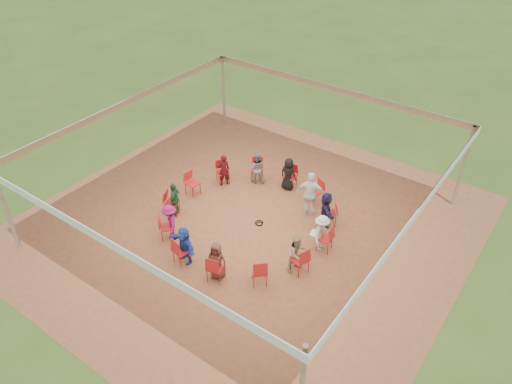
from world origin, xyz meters
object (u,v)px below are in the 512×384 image
Objects in this scene: chair_10 at (215,268)px; laptop at (316,232)px; chair_12 at (300,260)px; person_seated_1 at (326,209)px; chair_11 at (259,271)px; person_seated_3 at (257,168)px; person_seated_4 at (224,170)px; person_seated_6 at (170,222)px; chair_0 at (325,238)px; person_seated_9 at (298,253)px; chair_4 at (257,170)px; person_seated_8 at (217,261)px; chair_9 at (182,251)px; chair_5 at (223,172)px; person_seated_2 at (288,174)px; chair_8 at (167,227)px; chair_3 at (290,176)px; standing_person at (311,194)px; person_seated_0 at (321,233)px; cable_coil at (259,223)px; chair_1 at (329,213)px; chair_2 at (316,192)px; person_seated_7 at (184,245)px; person_seated_5 at (175,199)px; chair_6 at (192,184)px; chair_7 at (172,203)px.

chair_10 is 3.26m from laptop.
person_seated_1 reaches higher than chair_12.
person_seated_3 is at bearing 83.24° from chair_11.
person_seated_4 and person_seated_6 have the same top height.
chair_0 is 0.73× the size of person_seated_9.
chair_11 is (3.07, -4.14, 0.00)m from chair_4.
person_seated_3 is 4.91m from person_seated_8.
chair_9 is 1.00× the size of chair_11.
chair_5 is 0.73× the size of person_seated_9.
person_seated_2 and person_seated_4 have the same top height.
laptop is at bearing 33.97° from chair_11.
chair_3 is at bearing 110.77° from chair_8.
chair_0 is 0.55× the size of standing_person.
person_seated_2 is at bearing 41.54° from person_seated_0.
standing_person is 1.92m from cable_coil.
chair_4 is 5.15m from chair_10.
person_seated_9 reaches higher than chair_1.
cable_coil is (1.91, 2.25, -0.43)m from chair_8.
chair_10 is (-0.42, -4.83, 0.00)m from chair_2.
person_seated_0 is (0.66, 2.26, 0.17)m from chair_11.
person_seated_4 is (-3.21, -1.00, 0.17)m from chair_2.
chair_8 and chair_12 have the same top height.
person_seated_7 reaches higher than chair_10.
chair_10 is 2.36m from person_seated_6.
person_seated_6 is (0.61, -3.31, 0.17)m from chair_5.
chair_1 is at bearing 83.08° from chair_8.
person_seated_0 and person_seated_9 have the same top height.
chair_8 is at bearing 68.72° from person_seated_2.
chair_3 is 0.55× the size of standing_person.
chair_9 is 0.73× the size of person_seated_5.
person_seated_0 is at bearing 41.54° from person_seated_8.
person_seated_4 is (0.50, 1.11, 0.17)m from chair_6.
person_seated_1 and person_seated_2 have the same top height.
person_seated_0 is at bearing 124.62° from person_seated_3.
person_seated_9 is at bearing 136.93° from chair_2.
person_seated_3 is 1.00× the size of person_seated_9.
standing_person is at bearing 39.82° from person_seated_1.
chair_8 is 2.41m from chair_10.
laptop is (0.30, -1.12, -0.04)m from person_seated_1.
chair_6 is 1.00× the size of chair_7.
chair_5 is 2.36m from person_seated_5.
person_seated_3 and person_seated_6 have the same top height.
laptop reaches higher than cable_coil.
chair_3 is at bearing 96.92° from chair_9.
chair_1 is 4.85m from chair_6.
person_seated_9 is at bearing 149.73° from chair_1.
chair_10 reaches higher than cable_coil.
person_seated_9 reaches higher than chair_2.
chair_4 is (-3.37, 0.71, 0.00)m from chair_1.
chair_10 is at bearing 142.19° from laptop.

